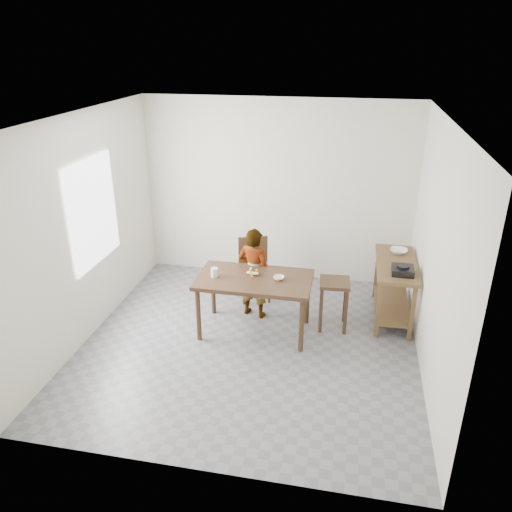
% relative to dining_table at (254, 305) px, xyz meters
% --- Properties ---
extents(floor, '(4.00, 4.00, 0.04)m').
position_rel_dining_table_xyz_m(floor, '(0.00, -0.30, -0.40)').
color(floor, slate).
rests_on(floor, ground).
extents(ceiling, '(4.00, 4.00, 0.04)m').
position_rel_dining_table_xyz_m(ceiling, '(0.00, -0.30, 2.35)').
color(ceiling, white).
rests_on(ceiling, wall_back).
extents(wall_back, '(4.00, 0.04, 2.70)m').
position_rel_dining_table_xyz_m(wall_back, '(0.00, 1.72, 0.98)').
color(wall_back, silver).
rests_on(wall_back, ground).
extents(wall_front, '(4.00, 0.04, 2.70)m').
position_rel_dining_table_xyz_m(wall_front, '(0.00, -2.32, 0.98)').
color(wall_front, silver).
rests_on(wall_front, ground).
extents(wall_left, '(0.04, 4.00, 2.70)m').
position_rel_dining_table_xyz_m(wall_left, '(-2.02, -0.30, 0.98)').
color(wall_left, silver).
rests_on(wall_left, ground).
extents(wall_right, '(0.04, 4.00, 2.70)m').
position_rel_dining_table_xyz_m(wall_right, '(2.02, -0.30, 0.98)').
color(wall_right, silver).
rests_on(wall_right, ground).
extents(window_pane, '(0.02, 1.10, 1.30)m').
position_rel_dining_table_xyz_m(window_pane, '(-1.97, -0.10, 1.12)').
color(window_pane, white).
rests_on(window_pane, wall_left).
extents(dining_table, '(1.40, 0.80, 0.75)m').
position_rel_dining_table_xyz_m(dining_table, '(0.00, 0.00, 0.00)').
color(dining_table, '#3D2718').
rests_on(dining_table, floor).
extents(prep_counter, '(0.50, 1.20, 0.80)m').
position_rel_dining_table_xyz_m(prep_counter, '(1.72, 0.70, 0.03)').
color(prep_counter, brown).
rests_on(prep_counter, floor).
extents(child, '(0.52, 0.41, 1.24)m').
position_rel_dining_table_xyz_m(child, '(-0.09, 0.40, 0.24)').
color(child, white).
rests_on(child, floor).
extents(dining_chair, '(0.53, 0.53, 0.87)m').
position_rel_dining_table_xyz_m(dining_chair, '(-0.17, 0.87, 0.06)').
color(dining_chair, '#3D2718').
rests_on(dining_chair, floor).
extents(stool, '(0.39, 0.39, 0.66)m').
position_rel_dining_table_xyz_m(stool, '(0.97, 0.29, -0.05)').
color(stool, '#3D2718').
rests_on(stool, floor).
extents(glass_tumbler, '(0.11, 0.11, 0.11)m').
position_rel_dining_table_xyz_m(glass_tumbler, '(-0.49, -0.06, 0.43)').
color(glass_tumbler, silver).
rests_on(glass_tumbler, dining_table).
extents(small_bowl, '(0.17, 0.17, 0.04)m').
position_rel_dining_table_xyz_m(small_bowl, '(0.30, 0.02, 0.40)').
color(small_bowl, white).
rests_on(small_bowl, dining_table).
extents(banana, '(0.19, 0.15, 0.06)m').
position_rel_dining_table_xyz_m(banana, '(-0.04, 0.08, 0.40)').
color(banana, '#FCCB4B').
rests_on(banana, dining_table).
extents(serving_bowl, '(0.25, 0.25, 0.06)m').
position_rel_dining_table_xyz_m(serving_bowl, '(1.76, 1.02, 0.45)').
color(serving_bowl, white).
rests_on(serving_bowl, prep_counter).
extents(gas_burner, '(0.27, 0.27, 0.09)m').
position_rel_dining_table_xyz_m(gas_burner, '(1.77, 0.37, 0.47)').
color(gas_burner, black).
rests_on(gas_burner, prep_counter).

